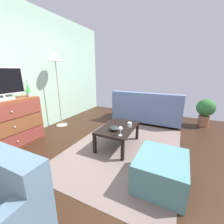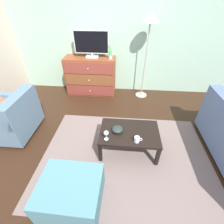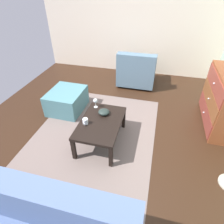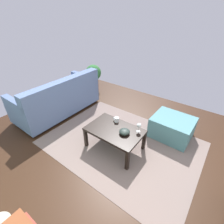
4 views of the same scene
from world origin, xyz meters
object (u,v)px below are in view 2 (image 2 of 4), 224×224
(mug, at_px, (137,139))
(standing_lamp, at_px, (150,27))
(lava_lamp, at_px, (110,52))
(coffee_table, at_px, (129,134))
(ottoman, at_px, (71,193))
(wine_glass, at_px, (106,133))
(armchair, at_px, (11,118))
(dresser, at_px, (91,76))
(bowl_decorative, at_px, (117,129))
(tv, at_px, (91,43))

(mug, distance_m, standing_lamp, 2.27)
(lava_lamp, xyz_separation_m, coffee_table, (0.46, -1.77, -0.71))
(mug, relative_size, ottoman, 0.16)
(mug, xyz_separation_m, ottoman, (-0.77, -0.69, -0.24))
(mug, height_order, standing_lamp, standing_lamp)
(lava_lamp, bearing_deg, mug, -74.20)
(ottoman, bearing_deg, standing_lamp, 69.40)
(coffee_table, distance_m, wine_glass, 0.41)
(armchair, xyz_separation_m, ottoman, (1.39, -1.11, -0.14))
(coffee_table, xyz_separation_m, armchair, (-2.06, 0.23, -0.01))
(dresser, xyz_separation_m, armchair, (-1.11, -1.59, -0.12))
(armchair, bearing_deg, ottoman, -38.75)
(bowl_decorative, bearing_deg, standing_lamp, 73.94)
(tv, distance_m, coffee_table, 2.21)
(armchair, bearing_deg, tv, 53.77)
(bowl_decorative, xyz_separation_m, armchair, (-1.87, 0.24, -0.10))
(dresser, relative_size, bowl_decorative, 6.99)
(mug, height_order, bowl_decorative, mug)
(tv, relative_size, coffee_table, 0.87)
(tv, bearing_deg, ottoman, -85.67)
(mug, xyz_separation_m, armchair, (-2.16, 0.43, -0.10))
(armchair, relative_size, standing_lamp, 0.45)
(wine_glass, bearing_deg, armchair, 166.45)
(mug, distance_m, bowl_decorative, 0.34)
(lava_lamp, bearing_deg, bowl_decorative, -81.37)
(bowl_decorative, relative_size, standing_lamp, 0.09)
(dresser, distance_m, bowl_decorative, 1.97)
(bowl_decorative, height_order, standing_lamp, standing_lamp)
(coffee_table, relative_size, mug, 7.86)
(tv, xyz_separation_m, standing_lamp, (1.20, -0.07, 0.34))
(lava_lamp, xyz_separation_m, mug, (0.56, -1.97, -0.62))
(coffee_table, bearing_deg, wine_glass, -150.99)
(mug, bearing_deg, dresser, 117.50)
(mug, bearing_deg, wine_glass, 178.67)
(mug, xyz_separation_m, standing_lamp, (0.22, 1.96, 1.12))
(standing_lamp, bearing_deg, tv, 176.56)
(wine_glass, height_order, bowl_decorative, wine_glass)
(dresser, xyz_separation_m, mug, (1.05, -2.01, -0.02))
(lava_lamp, bearing_deg, standing_lamp, -0.37)
(wine_glass, bearing_deg, ottoman, -115.87)
(wine_glass, height_order, standing_lamp, standing_lamp)
(tv, xyz_separation_m, mug, (0.98, -2.04, -0.78))
(mug, bearing_deg, ottoman, -138.36)
(dresser, distance_m, standing_lamp, 1.68)
(mug, relative_size, standing_lamp, 0.06)
(coffee_table, distance_m, ottoman, 1.12)
(coffee_table, distance_m, bowl_decorative, 0.20)
(lava_lamp, xyz_separation_m, bowl_decorative, (0.27, -1.78, -0.62))
(coffee_table, xyz_separation_m, mug, (0.10, -0.19, 0.09))
(mug, height_order, armchair, armchair)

